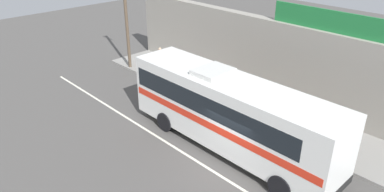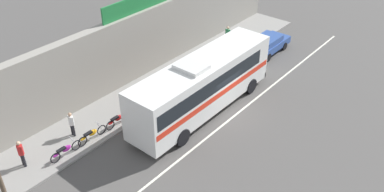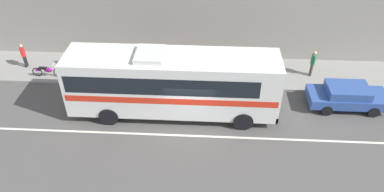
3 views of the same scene
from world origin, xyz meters
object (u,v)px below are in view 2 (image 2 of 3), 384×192
(motorcycle_orange, at_px, (118,119))
(pedestrian_near_shop, at_px, (228,35))
(motorcycle_red, at_px, (65,150))
(intercity_bus, at_px, (202,83))
(pedestrian_far_left, at_px, (21,152))
(pedestrian_far_right, at_px, (71,123))
(motorcycle_purple, at_px, (91,134))
(parked_car, at_px, (268,44))

(motorcycle_orange, xyz_separation_m, pedestrian_near_shop, (12.84, 1.15, 0.57))
(motorcycle_red, distance_m, pedestrian_near_shop, 16.55)
(intercity_bus, distance_m, pedestrian_far_left, 10.78)
(pedestrian_far_right, bearing_deg, pedestrian_far_left, -178.23)
(motorcycle_purple, distance_m, pedestrian_near_shop, 14.78)
(pedestrian_near_shop, bearing_deg, motorcycle_purple, -175.79)
(intercity_bus, relative_size, pedestrian_far_left, 6.85)
(pedestrian_far_left, bearing_deg, motorcycle_purple, -16.85)
(motorcycle_red, bearing_deg, motorcycle_orange, -1.11)
(parked_car, bearing_deg, pedestrian_near_shop, 114.68)
(motorcycle_red, bearing_deg, intercity_bus, -19.66)
(parked_car, height_order, pedestrian_near_shop, pedestrian_near_shop)
(parked_car, relative_size, motorcycle_red, 2.21)
(pedestrian_near_shop, bearing_deg, parked_car, -65.32)
(pedestrian_far_right, height_order, pedestrian_near_shop, pedestrian_near_shop)
(intercity_bus, relative_size, motorcycle_purple, 5.61)
(pedestrian_far_right, bearing_deg, intercity_bus, -31.20)
(parked_car, relative_size, pedestrian_far_right, 2.74)
(pedestrian_far_left, bearing_deg, intercity_bus, -21.84)
(motorcycle_orange, relative_size, pedestrian_near_shop, 1.07)
(pedestrian_far_left, bearing_deg, pedestrian_far_right, 1.77)
(parked_car, height_order, motorcycle_orange, parked_car)
(parked_car, bearing_deg, motorcycle_red, 174.02)
(intercity_bus, height_order, parked_car, intercity_bus)
(intercity_bus, bearing_deg, motorcycle_purple, 155.48)
(motorcycle_purple, height_order, pedestrian_far_right, pedestrian_far_right)
(intercity_bus, distance_m, motorcycle_red, 8.77)
(motorcycle_orange, bearing_deg, intercity_bus, -32.34)
(pedestrian_far_left, bearing_deg, parked_car, -8.55)
(intercity_bus, xyz_separation_m, pedestrian_near_shop, (8.37, 3.99, -0.93))
(intercity_bus, relative_size, motorcycle_red, 5.63)
(parked_car, distance_m, pedestrian_far_right, 16.76)
(motorcycle_red, bearing_deg, pedestrian_far_right, 40.79)
(motorcycle_orange, height_order, motorcycle_red, same)
(intercity_bus, distance_m, pedestrian_near_shop, 9.31)
(motorcycle_red, bearing_deg, pedestrian_far_left, 149.28)
(parked_car, xyz_separation_m, pedestrian_near_shop, (-1.36, 2.95, 0.40))
(motorcycle_red, height_order, pedestrian_near_shop, pedestrian_near_shop)
(motorcycle_orange, distance_m, pedestrian_far_left, 5.63)
(motorcycle_purple, xyz_separation_m, motorcycle_red, (-1.77, 0.00, 0.00))
(parked_car, xyz_separation_m, motorcycle_red, (-17.86, 1.87, -0.17))
(motorcycle_red, relative_size, pedestrian_far_right, 1.24)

